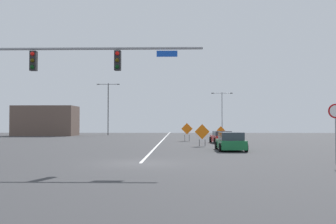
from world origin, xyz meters
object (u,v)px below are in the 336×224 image
object	(u,v)px
car_red_far	(222,137)
car_green_distant	(231,142)
construction_sign_left_lane	(221,131)
construction_sign_median_near	(187,130)
street_lamp_far_left	(222,110)
construction_sign_median_far	(202,132)
street_lamp_near_left	(108,105)
stop_sign	(336,122)
traffic_signal_assembly	(37,70)

from	to	relation	value
car_red_far	car_green_distant	world-z (taller)	car_green_distant
construction_sign_left_lane	construction_sign_median_near	size ratio (longest dim) A/B	0.82
car_red_far	street_lamp_far_left	bearing A→B (deg)	83.40
construction_sign_median_far	car_green_distant	distance (m)	6.22
street_lamp_near_left	construction_sign_median_far	xyz separation A→B (m)	(15.34, -36.26, -4.42)
street_lamp_far_left	car_green_distant	size ratio (longest dim) A/B	1.74
car_red_far	car_green_distant	xyz separation A→B (m)	(-0.65, -11.95, 0.06)
construction_sign_median_far	stop_sign	bearing A→B (deg)	-69.69
street_lamp_far_left	traffic_signal_assembly	bearing A→B (deg)	-106.92
street_lamp_far_left	construction_sign_left_lane	world-z (taller)	street_lamp_far_left
traffic_signal_assembly	street_lamp_far_left	size ratio (longest dim) A/B	1.72
construction_sign_median_far	construction_sign_median_near	bearing A→B (deg)	95.83
traffic_signal_assembly	street_lamp_far_left	world-z (taller)	street_lamp_far_left
stop_sign	construction_sign_left_lane	world-z (taller)	stop_sign
construction_sign_median_near	stop_sign	bearing A→B (deg)	-75.46
traffic_signal_assembly	stop_sign	distance (m)	15.92
street_lamp_near_left	construction_sign_median_near	world-z (taller)	street_lamp_near_left
car_red_far	construction_sign_median_near	bearing A→B (deg)	124.95
street_lamp_far_left	construction_sign_median_near	xyz separation A→B (m)	(-7.04, -24.28, -3.34)
construction_sign_median_far	construction_sign_left_lane	bearing A→B (deg)	77.12
traffic_signal_assembly	car_green_distant	bearing A→B (deg)	40.93
stop_sign	car_green_distant	world-z (taller)	stop_sign
construction_sign_left_lane	car_green_distant	distance (m)	20.64
construction_sign_median_far	traffic_signal_assembly	bearing A→B (deg)	-121.44
construction_sign_median_far	construction_sign_left_lane	distance (m)	15.05
construction_sign_left_lane	construction_sign_median_near	world-z (taller)	construction_sign_median_near
traffic_signal_assembly	car_green_distant	distance (m)	15.93
stop_sign	construction_sign_median_near	xyz separation A→B (m)	(-7.06, 27.22, -0.78)
stop_sign	construction_sign_median_near	world-z (taller)	stop_sign
stop_sign	construction_sign_left_lane	xyz separation A→B (m)	(-2.56, 30.65, -1.06)
construction_sign_median_near	car_red_far	distance (m)	6.39
car_green_distant	street_lamp_far_left	bearing A→B (deg)	84.41
stop_sign	car_red_far	size ratio (longest dim) A/B	0.67
stop_sign	car_green_distant	distance (m)	10.96
car_red_far	car_green_distant	distance (m)	11.97
stop_sign	street_lamp_far_left	bearing A→B (deg)	90.02
stop_sign	construction_sign_median_far	size ratio (longest dim) A/B	1.51
street_lamp_far_left	car_green_distant	world-z (taller)	street_lamp_far_left
construction_sign_median_near	car_green_distant	size ratio (longest dim) A/B	0.48
stop_sign	traffic_signal_assembly	bearing A→B (deg)	179.96
stop_sign	car_red_far	distance (m)	22.34
construction_sign_left_lane	car_red_far	xyz separation A→B (m)	(-0.87, -8.63, -0.50)
stop_sign	street_lamp_near_left	world-z (taller)	street_lamp_near_left
car_red_far	car_green_distant	size ratio (longest dim) A/B	1.02
street_lamp_far_left	car_red_far	size ratio (longest dim) A/B	1.70
street_lamp_near_left	car_red_far	size ratio (longest dim) A/B	2.08
street_lamp_near_left	construction_sign_median_near	distance (m)	29.09
street_lamp_near_left	car_red_far	xyz separation A→B (m)	(17.83, -30.22, -5.08)
construction_sign_median_far	car_red_far	world-z (taller)	construction_sign_median_far
traffic_signal_assembly	construction_sign_median_far	xyz separation A→B (m)	(9.76, 15.97, -3.67)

